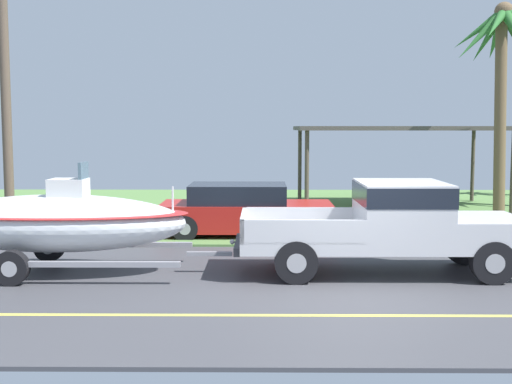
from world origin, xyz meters
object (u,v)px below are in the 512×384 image
parked_sedan_near (244,211)px  palm_tree_near_left (504,52)px  carport_awning (398,130)px  boat_on_trailer (56,222)px  utility_pole (6,89)px  pickup_truck_towing (399,222)px

parked_sedan_near → palm_tree_near_left: bearing=18.1°
parked_sedan_near → palm_tree_near_left: 9.07m
palm_tree_near_left → carport_awning: bearing=123.5°
boat_on_trailer → parked_sedan_near: size_ratio=1.41×
boat_on_trailer → utility_pole: bearing=122.4°
pickup_truck_towing → parked_sedan_near: size_ratio=1.27×
parked_sedan_near → carport_awning: size_ratio=0.63×
pickup_truck_towing → utility_pole: 10.12m
pickup_truck_towing → utility_pole: bearing=158.3°
carport_awning → palm_tree_near_left: palm_tree_near_left is taller
boat_on_trailer → parked_sedan_near: (3.59, 4.42, -0.33)m
boat_on_trailer → carport_awning: (8.81, 10.41, 1.76)m
utility_pole → parked_sedan_near: bearing=8.0°
carport_awning → boat_on_trailer: bearing=-130.2°
pickup_truck_towing → palm_tree_near_left: bearing=57.4°
carport_awning → utility_pole: (-11.09, -6.82, 1.04)m
pickup_truck_towing → boat_on_trailer: (-6.74, 0.00, -0.01)m
parked_sedan_near → carport_awning: (5.21, 5.99, 2.09)m
pickup_truck_towing → carport_awning: 10.76m
carport_awning → palm_tree_near_left: size_ratio=1.09×
boat_on_trailer → utility_pole: utility_pole is taller
boat_on_trailer → palm_tree_near_left: bearing=31.7°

